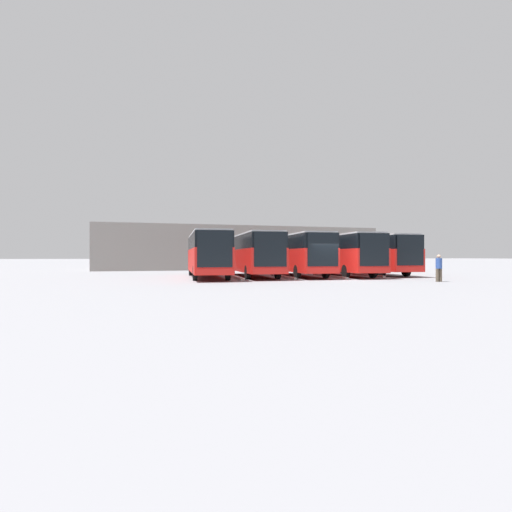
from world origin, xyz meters
The scene contains 12 objects.
ground_plane centered at (0.00, 0.00, 0.00)m, with size 600.00×600.00×0.00m, color gray.
bus_0 centered at (-7.53, -6.55, 1.89)m, with size 3.47×12.34×3.40m.
curb_divider_0 centered at (-5.65, -4.74, 0.07)m, with size 0.24×6.76×0.15m, color #B2B2AD.
bus_1 centered at (-3.77, -5.48, 1.89)m, with size 3.47×12.34×3.40m.
curb_divider_1 centered at (-1.88, -3.68, 0.07)m, with size 0.24×6.76×0.15m, color #B2B2AD.
bus_2 centered at (0.00, -5.86, 1.89)m, with size 3.47×12.34×3.40m.
curb_divider_2 centered at (1.88, -4.06, 0.07)m, with size 0.24×6.76×0.15m, color #B2B2AD.
bus_3 centered at (3.77, -5.90, 1.89)m, with size 3.47×12.34×3.40m.
curb_divider_3 centered at (5.65, -4.10, 0.07)m, with size 0.24×6.76×0.15m, color #B2B2AD.
bus_4 centered at (7.53, -5.49, 1.89)m, with size 3.47×12.34×3.40m.
pedestrian centered at (-5.98, 3.71, 0.94)m, with size 0.44×0.44×1.75m.
station_building centered at (0.00, -27.76, 2.75)m, with size 35.63×14.91×5.45m.
Camera 1 is at (12.45, 25.05, 1.61)m, focal length 28.00 mm.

